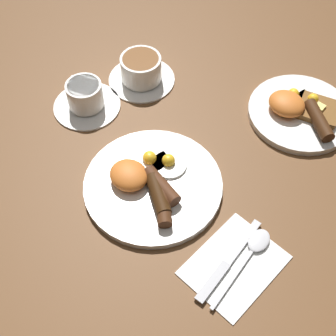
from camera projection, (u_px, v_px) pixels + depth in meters
ground_plane at (153, 187)px, 0.95m from camera, size 3.00×3.00×0.00m
breakfast_plate_near at (152, 184)px, 0.94m from camera, size 0.28×0.28×0.05m
breakfast_plate_far at (301, 110)px, 1.05m from camera, size 0.24×0.24×0.05m
teacup_near at (85, 98)px, 1.06m from camera, size 0.15×0.15×0.07m
teacup_far at (141, 71)px, 1.11m from camera, size 0.16×0.16×0.07m
napkin at (234, 265)px, 0.85m from camera, size 0.14×0.18×0.01m
knife at (226, 264)px, 0.84m from camera, size 0.04×0.20×0.01m
spoon at (254, 248)px, 0.86m from camera, size 0.05×0.19×0.01m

